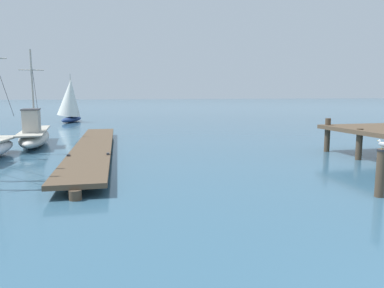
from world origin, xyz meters
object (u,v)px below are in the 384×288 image
at_px(perched_seagull, 383,144).
at_px(distant_sailboat, 70,100).
at_px(mooring_piling, 381,172).
at_px(fishing_boat_0, 34,135).

xyz_separation_m(perched_seagull, distant_sailboat, (-10.50, 31.74, 0.74)).
relative_size(mooring_piling, distant_sailboat, 0.28).
distance_m(fishing_boat_0, mooring_piling, 18.30).
height_order(mooring_piling, distant_sailboat, distant_sailboat).
bearing_deg(mooring_piling, perched_seagull, -84.61).
relative_size(fishing_boat_0, distant_sailboat, 1.39).
xyz_separation_m(mooring_piling, perched_seagull, (0.00, -0.01, 0.83)).
distance_m(fishing_boat_0, perched_seagull, 18.32).
xyz_separation_m(mooring_piling, distant_sailboat, (-10.50, 31.73, 1.57)).
xyz_separation_m(fishing_boat_0, distant_sailboat, (1.00, 17.51, 1.69)).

